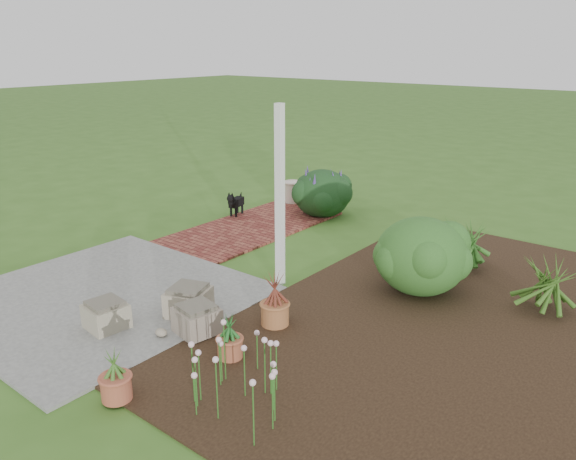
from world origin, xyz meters
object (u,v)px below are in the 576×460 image
Objects in this scene: black_dog at (235,202)px; cream_ceramic_urn at (293,192)px; stone_trough_near at (197,320)px; evergreen_shrub at (421,254)px.

cream_ceramic_urn is at bearing 64.93° from black_dog.
stone_trough_near is 4.66m from black_dog.
evergreen_shrub is at bearing -30.56° from cream_ceramic_urn.
black_dog reaches higher than stone_trough_near.
black_dog reaches higher than cream_ceramic_urn.
evergreen_shrub is (4.09, -2.41, 0.30)m from cream_ceramic_urn.
evergreen_shrub reaches higher than stone_trough_near.
stone_trough_near is 0.36× the size of evergreen_shrub.
evergreen_shrub is (4.35, -0.96, 0.24)m from black_dog.
evergreen_shrub is at bearing 61.48° from stone_trough_near.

